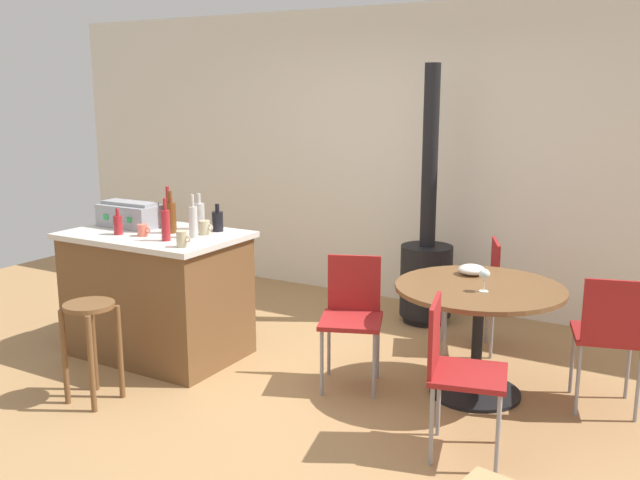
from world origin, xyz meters
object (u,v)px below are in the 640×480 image
object	(u,v)px
bottle_6	(199,215)
folding_chair_near	(352,311)
folding_chair_left	(610,331)
bottle_3	(118,224)
folding_chair_far	(456,365)
cup_0	(182,239)
wood_stove	(426,263)
wine_glass	(484,275)
folding_chair_right	(478,286)
bottle_2	(168,212)
dining_table	(479,311)
bottle_0	(171,217)
wooden_stool	(91,331)
cup_2	(205,228)
cup_1	(143,230)
bottle_4	(218,221)
toolbox	(130,215)
serving_bowl	(472,270)
bottle_1	(193,221)
kitchen_island	(157,294)
bottle_5	(166,224)

from	to	relation	value
bottle_6	folding_chair_near	bearing A→B (deg)	-1.44
folding_chair_left	bottle_3	xyz separation A→B (m)	(-3.24, -0.80, 0.48)
folding_chair_far	cup_0	bearing A→B (deg)	178.44
wood_stove	wine_glass	bearing A→B (deg)	-56.41
folding_chair_right	bottle_2	world-z (taller)	bottle_2
dining_table	bottle_0	size ratio (longest dim) A/B	3.48
folding_chair_right	bottle_0	world-z (taller)	bottle_0
bottle_6	wooden_stool	bearing A→B (deg)	-89.29
cup_0	wine_glass	xyz separation A→B (m)	(1.86, 0.63, -0.15)
bottle_2	cup_2	bearing A→B (deg)	-7.98
folding_chair_far	folding_chair_right	distance (m)	1.62
cup_2	bottle_2	bearing A→B (deg)	172.02
folding_chair_far	wood_stove	bearing A→B (deg)	115.29
cup_0	cup_1	bearing A→B (deg)	164.13
bottle_2	bottle_4	world-z (taller)	bottle_2
toolbox	cup_0	size ratio (longest dim) A/B	4.34
folding_chair_right	toolbox	xyz separation A→B (m)	(-2.36, -1.18, 0.52)
wood_stove	cup_0	world-z (taller)	wood_stove
dining_table	wine_glass	world-z (taller)	wine_glass
toolbox	serving_bowl	world-z (taller)	toolbox
dining_table	bottle_3	distance (m)	2.60
bottle_1	bottle_0	bearing A→B (deg)	168.77
folding_chair_near	toolbox	bearing A→B (deg)	-174.77
wooden_stool	serving_bowl	xyz separation A→B (m)	(1.95, 1.55, 0.30)
kitchen_island	bottle_1	xyz separation A→B (m)	(0.37, 0.01, 0.58)
wood_stove	bottle_0	bearing A→B (deg)	-129.38
folding_chair_near	folding_chair_right	world-z (taller)	folding_chair_near
wine_glass	cup_1	bearing A→B (deg)	-168.07
bottle_2	serving_bowl	world-z (taller)	bottle_2
bottle_2	wine_glass	xyz separation A→B (m)	(2.38, 0.18, -0.21)
bottle_5	serving_bowl	bearing A→B (deg)	25.16
wood_stove	serving_bowl	world-z (taller)	wood_stove
toolbox	bottle_5	bearing A→B (deg)	-23.10
folding_chair_right	bottle_4	bearing A→B (deg)	-149.48
folding_chair_left	folding_chair_right	bearing A→B (deg)	147.72
folding_chair_right	serving_bowl	world-z (taller)	folding_chair_right
bottle_5	serving_bowl	distance (m)	2.11
folding_chair_near	serving_bowl	world-z (taller)	folding_chair_near
folding_chair_left	cup_1	world-z (taller)	cup_1
bottle_4	cup_0	distance (m)	0.56
bottle_4	bottle_2	bearing A→B (deg)	-167.69
dining_table	bottle_6	bearing A→B (deg)	-174.57
bottle_3	serving_bowl	size ratio (longest dim) A/B	1.06
bottle_4	serving_bowl	xyz separation A→B (m)	(1.79, 0.45, -0.24)
cup_1	bottle_4	bearing A→B (deg)	48.49
wooden_stool	bottle_3	distance (m)	0.93
bottle_0	kitchen_island	bearing A→B (deg)	-153.65
folding_chair_left	bottle_1	xyz separation A→B (m)	(-2.70, -0.61, 0.53)
folding_chair_near	cup_1	xyz separation A→B (m)	(-1.49, -0.37, 0.47)
wood_stove	bottle_6	xyz separation A→B (m)	(-1.27, -1.43, 0.52)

